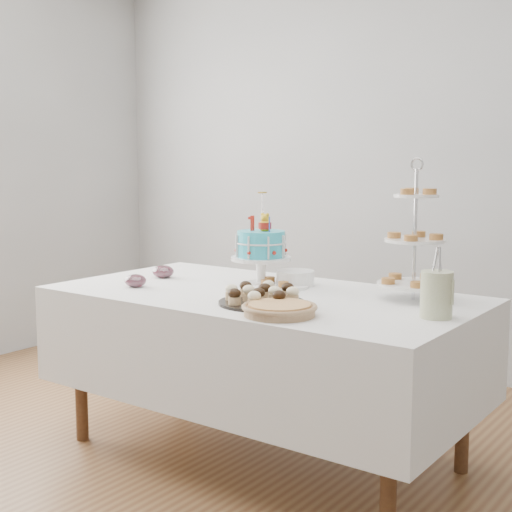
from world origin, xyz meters
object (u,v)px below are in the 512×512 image
Objects in this scene: cupcake_tray at (262,295)px; pastry_plate at (281,284)px; jam_bowl_a at (135,281)px; jam_bowl_b at (163,272)px; table at (262,341)px; birthday_cake at (261,260)px; plate_stack at (295,278)px; tiered_stand at (415,241)px; pie at (280,309)px; utensil_pitcher at (437,293)px.

cupcake_tray reaches higher than pastry_plate.
jam_bowl_a is 0.29m from jam_bowl_b.
table is at bearing -3.65° from jam_bowl_b.
birthday_cake reaches higher than plate_stack.
cupcake_tray is 3.52× the size of jam_bowl_a.
tiered_stand is 0.64m from plate_stack.
pie is 1.06m from jam_bowl_b.
birthday_cake is at bearing 171.86° from utensil_pitcher.
pastry_plate is 2.60× the size of jam_bowl_a.
jam_bowl_b reaches higher than pastry_plate.
table is 4.31× the size of birthday_cake.
plate_stack is (-0.60, -0.00, -0.22)m from tiered_stand.
tiered_stand reaches higher than pie.
cupcake_tray is (0.15, -0.21, 0.27)m from table.
jam_bowl_a is (-1.19, -0.49, -0.22)m from tiered_stand.
tiered_stand is 0.68m from pastry_plate.
cupcake_tray reaches higher than jam_bowl_a.
birthday_cake is at bearing 126.42° from table.
utensil_pitcher is at bearing -52.56° from tiered_stand.
pastry_plate is at bearing 11.20° from jam_bowl_b.
utensil_pitcher reaches higher than plate_stack.
pie is at bearing -55.49° from birthday_cake.
plate_stack reaches higher than pastry_plate.
utensil_pitcher is (0.82, -0.28, 0.06)m from plate_stack.
pastry_plate is (-0.03, -0.08, -0.02)m from plate_stack.
pie is 0.49× the size of tiered_stand.
jam_bowl_a is 1.42m from utensil_pitcher.
birthday_cake is 0.47m from cupcake_tray.
plate_stack reaches higher than pie.
cupcake_tray is at bearing -73.97° from plate_stack.
plate_stack is at bearing 39.37° from jam_bowl_a.
cupcake_tray is at bearing -61.11° from birthday_cake.
pie is 1.08× the size of utensil_pitcher.
birthday_cake is (-0.12, 0.16, 0.35)m from table.
tiered_stand is (0.29, 0.60, 0.23)m from pie.
table is at bearing 133.83° from pie.
tiered_stand is 2.22× the size of utensil_pitcher.
jam_bowl_b is at bearing 162.51° from cupcake_tray.
pie is (0.19, -0.14, -0.01)m from cupcake_tray.
pie is 2.70× the size of jam_bowl_b.
table is 0.40m from birthday_cake.
cupcake_tray is 3.32× the size of jam_bowl_b.
table is 0.70m from jam_bowl_b.
pastry_plate is at bearing -108.42° from plate_stack.
table is 0.90m from utensil_pitcher.
birthday_cake reaches higher than table.
birthday_cake is 1.63× the size of utensil_pitcher.
pastry_plate is (0.11, 0.01, -0.10)m from birthday_cake.
plate_stack is (-0.32, 0.60, 0.01)m from pie.
tiered_stand is at bearing 22.18° from jam_bowl_a.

